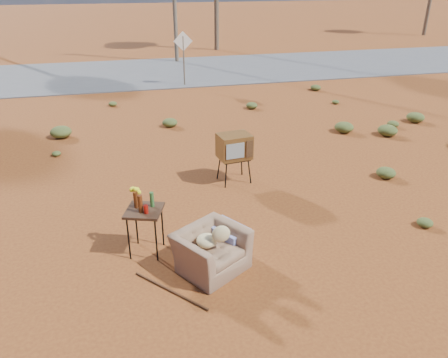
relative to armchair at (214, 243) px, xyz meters
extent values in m
plane|color=brown|center=(0.09, 0.51, -0.42)|extent=(140.00, 140.00, 0.00)
cube|color=#565659|center=(0.09, 15.51, -0.40)|extent=(140.00, 7.00, 0.04)
imported|color=#805F46|center=(-0.07, -0.06, 0.03)|extent=(1.23, 1.11, 0.90)
ellipsoid|color=tan|center=(-0.13, -0.05, 0.10)|extent=(0.33, 0.33, 0.19)
ellipsoid|color=tan|center=(0.06, -0.18, 0.28)|extent=(0.29, 0.14, 0.29)
cube|color=navy|center=(0.29, 0.27, -0.16)|extent=(0.72, 0.80, 0.53)
cube|color=black|center=(1.14, 2.98, 0.14)|extent=(0.67, 0.55, 0.03)
cylinder|color=black|center=(0.89, 2.73, -0.14)|extent=(0.03, 0.03, 0.56)
cylinder|color=black|center=(1.45, 2.80, -0.14)|extent=(0.03, 0.03, 0.56)
cylinder|color=black|center=(0.83, 3.16, -0.14)|extent=(0.03, 0.03, 0.56)
cylinder|color=black|center=(1.39, 3.24, -0.14)|extent=(0.03, 0.03, 0.56)
cube|color=brown|center=(1.14, 2.98, 0.42)|extent=(0.76, 0.62, 0.54)
cube|color=gray|center=(1.08, 2.69, 0.42)|extent=(0.41, 0.07, 0.34)
cube|color=#472D19|center=(1.41, 2.74, 0.42)|extent=(0.16, 0.04, 0.38)
cube|color=#362113|center=(-1.02, 0.65, 0.38)|extent=(0.73, 0.73, 0.05)
cylinder|color=black|center=(-1.31, 0.51, -0.02)|extent=(0.03, 0.03, 0.80)
cylinder|color=black|center=(-0.88, 0.36, -0.02)|extent=(0.03, 0.03, 0.80)
cylinder|color=black|center=(-1.15, 0.94, -0.02)|extent=(0.03, 0.03, 0.80)
cylinder|color=black|center=(-0.73, 0.79, -0.02)|extent=(0.03, 0.03, 0.80)
cylinder|color=#4A200C|center=(-1.13, 0.75, 0.55)|extent=(0.08, 0.08, 0.30)
cylinder|color=#4A200C|center=(-1.07, 0.57, 0.56)|extent=(0.08, 0.08, 0.32)
cylinder|color=#2E5A26|center=(-0.87, 0.72, 0.53)|extent=(0.07, 0.07, 0.27)
cylinder|color=red|center=(-0.99, 0.52, 0.47)|extent=(0.07, 0.07, 0.15)
cylinder|color=silver|center=(-1.12, 0.87, 0.48)|extent=(0.09, 0.09, 0.16)
ellipsoid|color=yellow|center=(-1.12, 0.87, 0.65)|extent=(0.18, 0.18, 0.14)
cylinder|color=#4B2714|center=(-0.78, -0.47, -0.40)|extent=(0.95, 1.10, 0.04)
cylinder|color=brown|center=(1.59, 12.51, 0.58)|extent=(0.06, 0.06, 2.00)
cube|color=silver|center=(1.59, 12.51, 1.38)|extent=(0.78, 0.04, 0.78)
ellipsoid|color=#4D5826|center=(4.59, 2.31, -0.30)|extent=(0.44, 0.44, 0.24)
ellipsoid|color=#4D5826|center=(-2.91, 7.01, -0.26)|extent=(0.60, 0.60, 0.33)
ellipsoid|color=#4D5826|center=(6.89, 5.51, -0.32)|extent=(0.36, 0.36, 0.20)
ellipsoid|color=#4D5826|center=(3.29, 8.51, -0.31)|extent=(0.40, 0.40, 0.22)
ellipsoid|color=#4D5826|center=(-1.41, 10.01, -0.34)|extent=(0.30, 0.30, 0.17)
camera|label=1|loc=(-1.26, -5.65, 3.85)|focal=35.00mm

